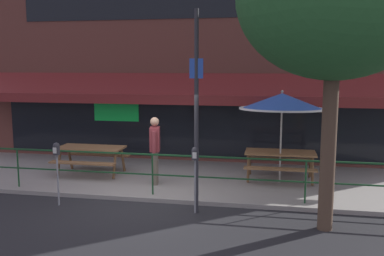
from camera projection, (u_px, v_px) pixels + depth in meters
The scene contains 11 objects.
ground_plane at pixel (149, 202), 9.72m from camera, with size 120.00×120.00×0.00m, color #232326.
patio_deck at pixel (170, 178), 11.65m from camera, with size 15.00×4.00×0.10m, color gray.
restaurant_building at pixel (186, 46), 13.28m from camera, with size 15.00×1.60×7.41m.
patio_railing at pixel (152, 165), 9.89m from camera, with size 13.84×0.04×0.97m.
picnic_table_left at pixel (91, 153), 11.78m from camera, with size 1.80×1.42×0.76m.
picnic_table_centre at pixel (280, 158), 11.13m from camera, with size 1.80×1.42×0.76m.
patio_umbrella_centre at pixel (282, 102), 10.70m from camera, with size 2.14×2.14×2.38m.
pedestrian_walking at pixel (155, 147), 10.74m from camera, with size 0.32×0.61×1.71m.
parking_meter_near at pixel (57, 155), 9.36m from camera, with size 0.15×0.16×1.42m.
parking_meter_far at pixel (195, 160), 8.86m from camera, with size 0.15×0.16×1.42m.
street_sign_pole at pixel (196, 111), 8.75m from camera, with size 0.28×0.09×4.21m.
Camera 1 is at (2.71, -9.02, 3.10)m, focal length 40.00 mm.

